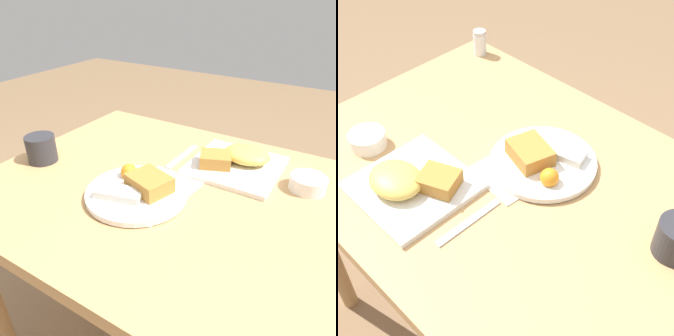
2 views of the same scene
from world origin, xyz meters
TOP-DOWN VIEW (x-y plane):
  - ground_plane at (0.00, 0.00)m, footprint 8.00×8.00m
  - dining_table at (0.00, 0.00)m, footprint 1.02×0.78m
  - menu_card at (0.03, 0.04)m, footprint 0.18×0.24m
  - plate_square_near at (-0.10, -0.19)m, footprint 0.25×0.25m
  - plate_oval_far at (0.06, 0.08)m, footprint 0.26×0.26m
  - sauce_ramekin at (-0.30, -0.17)m, footprint 0.09×0.09m
  - salt_shaker at (-0.43, 0.33)m, footprint 0.04×0.04m
  - butter_knife at (0.07, -0.16)m, footprint 0.02×0.17m

SIDE VIEW (x-z plane):
  - ground_plane at x=0.00m, z-range 0.00..0.00m
  - dining_table at x=0.00m, z-range 0.28..1.02m
  - menu_card at x=0.03m, z-range 0.74..0.75m
  - butter_knife at x=0.07m, z-range 0.74..0.75m
  - plate_oval_far at x=0.06m, z-range 0.74..0.79m
  - sauce_ramekin at x=-0.30m, z-range 0.75..0.78m
  - plate_square_near at x=-0.10m, z-range 0.74..0.80m
  - salt_shaker at x=-0.43m, z-range 0.74..0.82m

